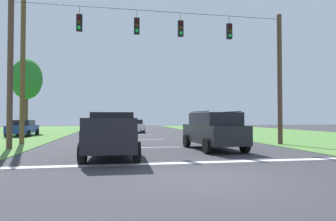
% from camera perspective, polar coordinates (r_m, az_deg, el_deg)
% --- Properties ---
extents(ground_plane, '(120.00, 120.00, 0.00)m').
position_cam_1_polar(ground_plane, '(8.32, 8.27, -13.23)').
color(ground_plane, '#333338').
extents(shoulder_grass_right, '(16.00, 80.00, 0.03)m').
position_cam_1_polar(shoulder_grass_right, '(28.80, 27.44, -4.67)').
color(shoulder_grass_right, '#518139').
rests_on(shoulder_grass_right, ground).
extents(stop_bar_stripe, '(13.33, 0.45, 0.01)m').
position_cam_1_polar(stop_bar_stripe, '(11.19, 3.21, -10.18)').
color(stop_bar_stripe, white).
rests_on(stop_bar_stripe, ground).
extents(lane_dash_0, '(2.50, 0.15, 0.01)m').
position_cam_1_polar(lane_dash_0, '(17.04, -1.58, -7.18)').
color(lane_dash_0, white).
rests_on(lane_dash_0, ground).
extents(lane_dash_1, '(2.50, 0.15, 0.01)m').
position_cam_1_polar(lane_dash_1, '(23.26, -3.98, -5.65)').
color(lane_dash_1, white).
rests_on(lane_dash_1, ground).
extents(lane_dash_2, '(2.50, 0.15, 0.01)m').
position_cam_1_polar(lane_dash_2, '(30.12, -5.46, -4.70)').
color(lane_dash_2, white).
rests_on(lane_dash_2, ground).
extents(lane_dash_3, '(2.50, 0.15, 0.01)m').
position_cam_1_polar(lane_dash_3, '(39.72, -6.66, -3.92)').
color(lane_dash_3, white).
rests_on(lane_dash_3, ground).
extents(lane_dash_4, '(2.50, 0.15, 0.01)m').
position_cam_1_polar(lane_dash_4, '(45.58, -7.14, -3.60)').
color(lane_dash_4, white).
rests_on(lane_dash_4, ground).
extents(overhead_signal_span, '(16.35, 0.31, 8.39)m').
position_cam_1_polar(overhead_signal_span, '(17.50, -2.25, 8.44)').
color(overhead_signal_span, brown).
rests_on(overhead_signal_span, ground).
extents(pickup_truck, '(2.42, 5.46, 1.95)m').
position_cam_1_polar(pickup_truck, '(13.08, -10.88, -4.65)').
color(pickup_truck, black).
rests_on(pickup_truck, ground).
extents(suv_black, '(2.43, 4.90, 2.05)m').
position_cam_1_polar(suv_black, '(15.75, 8.89, -3.78)').
color(suv_black, black).
rests_on(suv_black, ground).
extents(distant_car_crossing_white, '(2.07, 4.33, 1.52)m').
position_cam_1_polar(distant_car_crossing_white, '(34.38, -6.52, -2.99)').
color(distant_car_crossing_white, silver).
rests_on(distant_car_crossing_white, ground).
extents(distant_car_oncoming, '(2.05, 4.31, 1.52)m').
position_cam_1_polar(distant_car_oncoming, '(30.17, -26.55, -3.05)').
color(distant_car_oncoming, navy).
rests_on(distant_car_oncoming, ground).
extents(distant_car_far_parked, '(2.35, 4.45, 1.52)m').
position_cam_1_polar(distant_car_far_parked, '(35.94, 7.80, -2.92)').
color(distant_car_far_parked, silver).
rests_on(distant_car_far_parked, ground).
extents(utility_pole_far_right, '(0.31, 1.53, 11.22)m').
position_cam_1_polar(utility_pole_far_right, '(21.41, -26.55, 8.88)').
color(utility_pole_far_right, brown).
rests_on(utility_pole_far_right, ground).
extents(tree_roadside_right, '(3.41, 3.41, 8.51)m').
position_cam_1_polar(tree_roadside_right, '(37.21, -25.94, 5.52)').
color(tree_roadside_right, brown).
rests_on(tree_roadside_right, ground).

